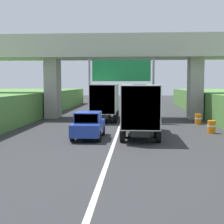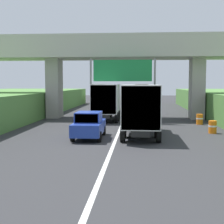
{
  "view_description": "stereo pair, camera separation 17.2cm",
  "coord_description": "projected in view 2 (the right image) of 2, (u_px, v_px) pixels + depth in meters",
  "views": [
    {
      "loc": [
        1.22,
        1.85,
        3.53
      ],
      "look_at": [
        0.0,
        19.43,
        2.0
      ],
      "focal_mm": 52.89,
      "sensor_mm": 36.0,
      "label": 1
    },
    {
      "loc": [
        1.39,
        1.86,
        3.53
      ],
      "look_at": [
        0.0,
        19.43,
        2.0
      ],
      "focal_mm": 52.89,
      "sensor_mm": 36.0,
      "label": 2
    }
  ],
  "objects": [
    {
      "name": "truck_white",
      "position": [
        140.0,
        107.0,
        21.92
      ],
      "size": [
        2.44,
        7.3,
        3.44
      ],
      "color": "black",
      "rests_on": "ground"
    },
    {
      "name": "overpass_bridge",
      "position": [
        125.0,
        56.0,
        33.11
      ],
      "size": [
        40.0,
        4.8,
        8.22
      ],
      "color": "#ADA89E",
      "rests_on": "ground"
    },
    {
      "name": "truck_orange",
      "position": [
        101.0,
        92.0,
        58.36
      ],
      "size": [
        2.44,
        7.3,
        3.44
      ],
      "color": "black",
      "rests_on": "ground"
    },
    {
      "name": "construction_barrel_4",
      "position": [
        213.0,
        127.0,
        23.34
      ],
      "size": [
        0.57,
        0.57,
        0.9
      ],
      "color": "orange",
      "rests_on": "ground"
    },
    {
      "name": "overhead_highway_sign",
      "position": [
        123.0,
        75.0,
        29.28
      ],
      "size": [
        5.88,
        0.18,
        5.72
      ],
      "color": "slate",
      "rests_on": "ground"
    },
    {
      "name": "construction_barrel_5",
      "position": [
        200.0,
        119.0,
        28.4
      ],
      "size": [
        0.57,
        0.57,
        0.9
      ],
      "color": "orange",
      "rests_on": "ground"
    },
    {
      "name": "truck_yellow",
      "position": [
        141.0,
        93.0,
        58.34
      ],
      "size": [
        2.44,
        7.3,
        3.44
      ],
      "color": "black",
      "rests_on": "ground"
    },
    {
      "name": "truck_black",
      "position": [
        107.0,
        100.0,
        31.68
      ],
      "size": [
        2.44,
        7.3,
        3.44
      ],
      "color": "black",
      "rests_on": "ground"
    },
    {
      "name": "car_blue",
      "position": [
        89.0,
        125.0,
        21.16
      ],
      "size": [
        1.86,
        4.1,
        1.72
      ],
      "color": "#233D9E",
      "rests_on": "ground"
    },
    {
      "name": "lane_centre_stripe",
      "position": [
        121.0,
        127.0,
        26.63
      ],
      "size": [
        0.2,
        96.51,
        0.01
      ],
      "primitive_type": "cube",
      "color": "white",
      "rests_on": "ground"
    }
  ]
}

